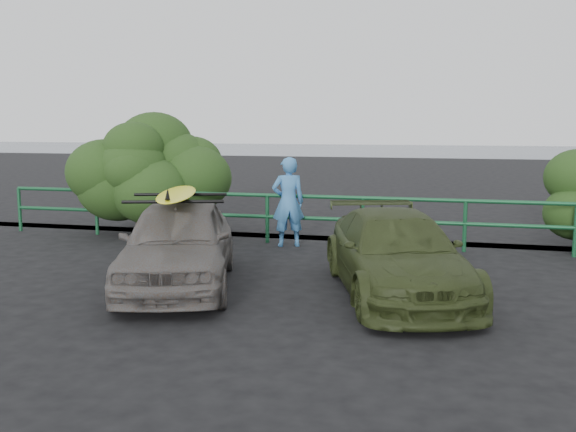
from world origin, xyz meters
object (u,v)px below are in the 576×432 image
Objects in this scene: olive_vehicle at (396,254)px; guardrail at (314,220)px; sedan at (178,243)px; surfboard at (177,194)px; man at (288,202)px.

guardrail is at bearing 101.06° from olive_vehicle.
guardrail is 3.40× the size of olive_vehicle.
surfboard reaches higher than sedan.
guardrail is 4.03m from olive_vehicle.
guardrail is 4.18m from surfboard.
sedan is (-1.30, -3.87, 0.15)m from guardrail.
surfboard is at bearing 53.36° from man.
guardrail is at bearing -173.21° from man.
surfboard is (-0.82, -3.58, 0.52)m from man.
olive_vehicle is (1.97, -3.51, 0.08)m from guardrail.
olive_vehicle is 1.64× the size of surfboard.
olive_vehicle is 3.39m from surfboard.
surfboard is (-0.00, 0.00, 0.76)m from sedan.
sedan is at bearing 167.91° from olive_vehicle.
guardrail is at bearing 54.16° from surfboard.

